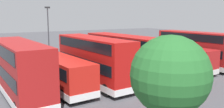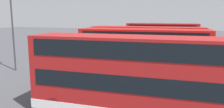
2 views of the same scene
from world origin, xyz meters
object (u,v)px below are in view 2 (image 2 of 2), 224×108
(bus_double_decker_far_end, at_px, (127,74))
(bus_single_deck_fourth, at_px, (153,51))
(bus_single_deck_seventh, at_px, (129,73))
(lamp_post_tall, at_px, (12,26))
(bus_single_deck_third, at_px, (155,46))
(bus_double_decker_second, at_px, (162,38))
(bus_double_decker_fifth, at_px, (147,48))
(waste_bin_yellow, at_px, (102,50))
(car_hatchback_silver, at_px, (75,53))
(car_small_green, at_px, (69,47))
(bus_single_deck_near_end, at_px, (163,41))
(bus_double_decker_sixth, at_px, (143,54))

(bus_double_decker_far_end, bearing_deg, bus_single_deck_fourth, -177.74)
(bus_single_deck_fourth, distance_m, bus_single_deck_seventh, 10.75)
(lamp_post_tall, bearing_deg, bus_single_deck_third, 130.93)
(bus_double_decker_second, relative_size, bus_double_decker_fifth, 0.92)
(bus_double_decker_fifth, height_order, waste_bin_yellow, bus_double_decker_fifth)
(car_hatchback_silver, distance_m, waste_bin_yellow, 5.82)
(waste_bin_yellow, bearing_deg, bus_double_decker_fifth, 41.10)
(bus_single_deck_seventh, relative_size, bus_double_decker_far_end, 0.95)
(lamp_post_tall, bearing_deg, car_small_green, -176.51)
(bus_double_decker_second, height_order, car_hatchback_silver, bus_double_decker_second)
(bus_single_deck_near_end, height_order, bus_double_decker_fifth, bus_double_decker_fifth)
(bus_single_deck_fourth, xyz_separation_m, bus_double_decker_far_end, (14.25, 0.56, 0.83))
(bus_double_decker_far_end, relative_size, lamp_post_tall, 1.39)
(bus_single_deck_near_end, bearing_deg, bus_double_decker_second, 2.90)
(bus_double_decker_fifth, distance_m, waste_bin_yellow, 13.00)
(bus_single_deck_fourth, xyz_separation_m, car_small_green, (-5.30, -13.96, -0.92))
(bus_single_deck_near_end, relative_size, car_small_green, 2.33)
(bus_double_decker_sixth, xyz_separation_m, bus_double_decker_far_end, (6.94, 0.39, 0.00))
(car_hatchback_silver, bearing_deg, bus_single_deck_third, 107.39)
(bus_single_deck_near_end, bearing_deg, lamp_post_tall, -35.67)
(car_small_green, xyz_separation_m, lamp_post_tall, (12.70, 0.77, 3.91))
(bus_single_deck_third, bearing_deg, bus_double_decker_fifth, 0.50)
(bus_double_decker_far_end, xyz_separation_m, waste_bin_yellow, (-20.43, -9.15, -1.97))
(bus_single_deck_fourth, xyz_separation_m, bus_double_decker_sixth, (7.31, 0.18, 0.83))
(bus_double_decker_second, distance_m, bus_double_decker_far_end, 21.63)
(bus_double_decker_second, relative_size, car_small_green, 2.25)
(bus_double_decker_second, bearing_deg, bus_single_deck_fourth, -1.89)
(bus_single_deck_third, height_order, car_small_green, bus_single_deck_third)
(bus_single_deck_seventh, distance_m, waste_bin_yellow, 18.94)
(bus_double_decker_far_end, bearing_deg, bus_single_deck_third, -177.57)
(car_hatchback_silver, xyz_separation_m, car_small_green, (-4.64, -3.54, 0.00))
(bus_double_decker_sixth, bearing_deg, bus_double_decker_fifth, -175.25)
(waste_bin_yellow, bearing_deg, bus_single_deck_fourth, 54.26)
(bus_single_deck_fourth, bearing_deg, bus_double_decker_second, 178.11)
(bus_double_decker_sixth, bearing_deg, bus_double_decker_second, 179.74)
(bus_single_deck_near_end, xyz_separation_m, bus_double_decker_second, (3.67, 0.19, 0.83))
(bus_single_deck_near_end, height_order, bus_double_decker_sixth, bus_double_decker_sixth)
(bus_single_deck_near_end, bearing_deg, bus_double_decker_sixth, 0.37)
(bus_single_deck_fourth, bearing_deg, car_small_green, -110.77)
(bus_single_deck_near_end, xyz_separation_m, bus_double_decker_far_end, (25.30, 0.50, 0.83))
(waste_bin_yellow, bearing_deg, bus_double_decker_second, 97.76)
(bus_single_deck_third, relative_size, bus_double_decker_fifth, 1.00)
(bus_double_decker_far_end, bearing_deg, car_small_green, -143.38)
(waste_bin_yellow, bearing_deg, bus_single_deck_seventh, 26.49)
(bus_double_decker_second, bearing_deg, bus_double_decker_sixth, -0.26)
(bus_single_deck_seventh, distance_m, car_hatchback_silver, 15.37)
(bus_double_decker_second, height_order, bus_double_decker_far_end, same)
(car_hatchback_silver, bearing_deg, bus_double_decker_fifth, 67.98)
(bus_double_decker_sixth, distance_m, bus_double_decker_far_end, 6.95)
(car_hatchback_silver, bearing_deg, car_small_green, -142.67)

